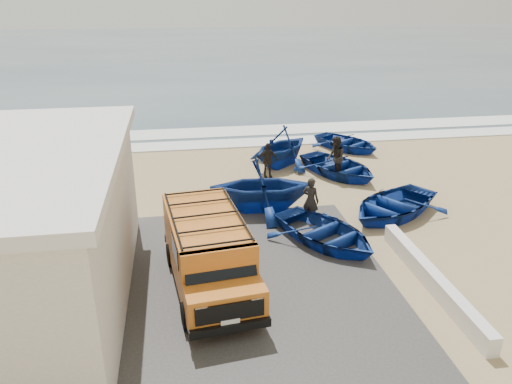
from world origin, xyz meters
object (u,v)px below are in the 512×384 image
fisherman_front (311,200)px  boat_far_right (347,142)px  boat_mid_right (338,166)px  van (208,250)px  boat_near_right (392,205)px  fisherman_back (267,160)px  boat_near_left (325,232)px  parapet (432,279)px  boat_far_left (281,146)px  boat_mid_left (262,186)px  fisherman_middle (335,158)px

fisherman_front → boat_far_right: bearing=-76.3°
boat_mid_right → boat_far_right: bearing=39.1°
van → boat_near_right: van is taller
boat_far_right → fisherman_front: bearing=-149.9°
fisherman_back → boat_near_right: bearing=-57.0°
van → boat_near_right: (7.11, 3.72, -0.72)m
boat_near_left → boat_near_right: 3.58m
parapet → van: bearing=170.1°
fisherman_back → boat_far_left: bearing=51.9°
boat_near_right → boat_mid_right: size_ratio=1.02×
boat_mid_right → fisherman_back: 3.27m
boat_near_left → fisherman_back: 6.58m
fisherman_front → fisherman_back: bearing=-41.0°
parapet → boat_near_right: (0.86, 4.82, 0.17)m
parapet → boat_far_left: boat_far_left is taller
boat_near_left → fisherman_back: fisherman_back is taller
fisherman_front → boat_mid_left: bearing=2.4°
boat_mid_right → fisherman_front: bearing=-146.1°
boat_near_right → fisherman_front: fisherman_front is taller
fisherman_back → parapet: bearing=-78.7°
fisherman_front → fisherman_middle: size_ratio=0.88×
parapet → fisherman_back: bearing=107.6°
van → boat_far_right: 14.46m
van → boat_far_left: size_ratio=1.43×
boat_near_right → boat_far_right: 8.28m
boat_mid_left → boat_far_left: boat_mid_left is taller
boat_near_right → fisherman_middle: bearing=159.9°
parapet → boat_near_right: 4.90m
fisherman_back → boat_near_left: bearing=-89.5°
parapet → boat_near_left: boat_near_left is taller
fisherman_back → boat_mid_left: bearing=-109.7°
boat_mid_left → fisherman_back: size_ratio=2.45×
van → boat_mid_left: 5.45m
boat_far_left → boat_far_right: size_ratio=0.98×
boat_mid_right → fisherman_back: size_ratio=2.59×
boat_far_right → fisherman_back: 6.01m
boat_near_right → boat_mid_right: 4.54m
van → fisherman_back: (3.21, 8.47, -0.36)m
boat_far_right → fisherman_back: bearing=-177.8°
boat_near_left → boat_far_left: boat_far_left is taller
van → boat_mid_right: (6.45, 8.21, -0.73)m
boat_mid_right → boat_far_left: 2.95m
boat_far_right → fisherman_middle: (-1.96, -4.13, 0.58)m
van → fisherman_back: bearing=62.4°
boat_mid_left → boat_far_right: size_ratio=1.05×
van → boat_mid_left: size_ratio=1.33×
boat_near_left → fisherman_middle: fisherman_middle is taller
van → boat_near_left: 4.51m
boat_near_left → van: bearing=176.5°
boat_near_left → boat_near_right: boat_near_right is taller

